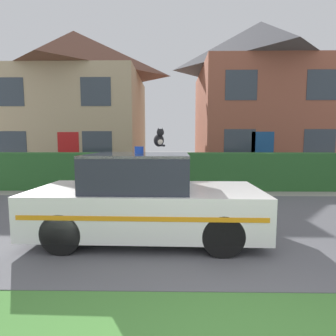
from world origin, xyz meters
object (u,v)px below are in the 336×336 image
object	(u,v)px
police_car	(145,199)
cat	(159,139)
house_right	(259,97)
house_left	(76,101)

from	to	relation	value
police_car	cat	world-z (taller)	cat
police_car	house_right	distance (m)	12.25
house_left	house_right	distance (m)	10.34
cat	house_right	size ratio (longest dim) A/B	0.04
police_car	cat	bearing A→B (deg)	-30.23
cat	police_car	bearing A→B (deg)	-139.06
cat	house_right	distance (m)	12.03
cat	house_right	world-z (taller)	house_right
police_car	house_left	size ratio (longest dim) A/B	0.49
house_right	house_left	bearing A→B (deg)	178.42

